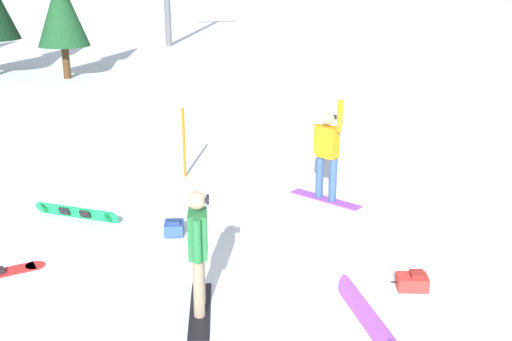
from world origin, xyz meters
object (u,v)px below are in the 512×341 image
Objects in this scene: backpack_blue at (174,227)px; loose_snowboard_near_right at (366,314)px; loose_snowboard_near_left at (76,212)px; snowboarder_midground at (327,153)px; backpack_red at (412,281)px; trail_marker_pole at (184,143)px; snowboarder_foreground at (198,250)px.

loose_snowboard_near_right is at bearing -63.60° from backpack_blue.
backpack_blue reaches higher than loose_snowboard_near_left.
snowboarder_midground is 4.88m from loose_snowboard_near_left.
loose_snowboard_near_right reaches higher than backpack_red.
trail_marker_pole is (-2.35, 2.31, -0.20)m from snowboarder_midground.
snowboarder_foreground is 3.15× the size of backpack_red.
backpack_red is 6.38m from trail_marker_pole.
snowboarder_foreground reaches higher than loose_snowboard_near_right.
backpack_red is (4.48, -4.22, -0.02)m from loose_snowboard_near_left.
snowboarder_midground is at bearing 85.38° from backpack_red.
snowboarder_midground reaches higher than snowboarder_foreground.
backpack_red is (1.09, 0.64, -0.03)m from loose_snowboard_near_right.
loose_snowboard_near_left is at bearing 110.08° from snowboarder_foreground.
trail_marker_pole is at bearing 79.84° from snowboarder_foreground.
trail_marker_pole is at bearing 108.88° from backpack_red.
loose_snowboard_near_right is 1.24× the size of trail_marker_pole.
trail_marker_pole reaches higher than loose_snowboard_near_left.
snowboarder_midground reaches higher than loose_snowboard_near_left.
snowboarder_midground reaches higher than backpack_blue.
snowboarder_midground is at bearing 72.26° from loose_snowboard_near_right.
trail_marker_pole reaches higher than backpack_red.
backpack_red is (-0.30, -3.69, -0.87)m from snowboarder_midground.
backpack_blue is at bearing -167.74° from snowboarder_midground.
backpack_red is at bearing 30.54° from loose_snowboard_near_right.
backpack_blue is at bearing -37.67° from loose_snowboard_near_left.
snowboarder_foreground reaches higher than loose_snowboard_near_left.
loose_snowboard_near_left is at bearing 136.69° from backpack_red.
snowboarder_foreground is 5.74m from trail_marker_pole.
backpack_red is at bearing -71.12° from trail_marker_pole.
snowboarder_midground is at bearing 12.26° from backpack_blue.
snowboarder_midground reaches higher than loose_snowboard_near_right.
loose_snowboard_near_left is 3.08m from trail_marker_pole.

